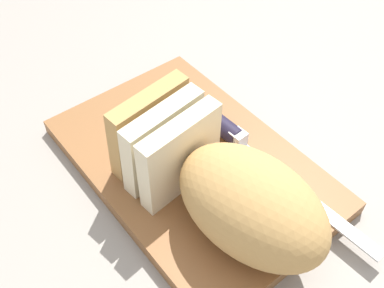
# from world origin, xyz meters

# --- Properties ---
(ground_plane) EXTENTS (3.00, 3.00, 0.00)m
(ground_plane) POSITION_xyz_m (0.00, 0.00, 0.00)
(ground_plane) COLOR gray
(cutting_board) EXTENTS (0.38, 0.26, 0.02)m
(cutting_board) POSITION_xyz_m (0.00, 0.00, 0.01)
(cutting_board) COLOR brown
(cutting_board) RESTS_ON ground_plane
(bread_loaf) EXTENTS (0.28, 0.14, 0.11)m
(bread_loaf) POSITION_xyz_m (-0.09, 0.03, 0.08)
(bread_loaf) COLOR tan
(bread_loaf) RESTS_ON cutting_board
(bread_knife) EXTENTS (0.28, 0.03, 0.03)m
(bread_knife) POSITION_xyz_m (-0.03, -0.06, 0.03)
(bread_knife) COLOR silver
(bread_knife) RESTS_ON cutting_board
(crumb_near_knife) EXTENTS (0.01, 0.01, 0.01)m
(crumb_near_knife) POSITION_xyz_m (0.01, 0.05, 0.03)
(crumb_near_knife) COLOR #A8753D
(crumb_near_knife) RESTS_ON cutting_board
(crumb_near_loaf) EXTENTS (0.01, 0.01, 0.01)m
(crumb_near_loaf) POSITION_xyz_m (-0.03, -0.02, 0.02)
(crumb_near_loaf) COLOR #A8753D
(crumb_near_loaf) RESTS_ON cutting_board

